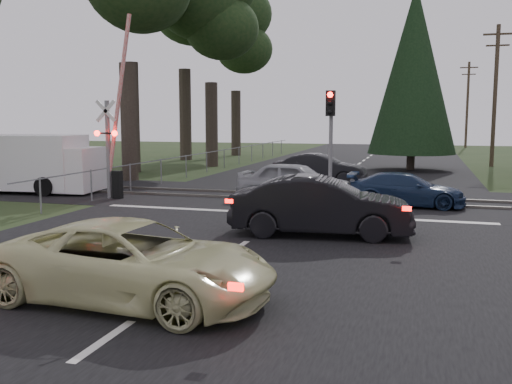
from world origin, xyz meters
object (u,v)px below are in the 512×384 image
at_px(blue_sedan, 406,190).
at_px(crossing_signal, 113,146).
at_px(dark_hatchback, 321,206).
at_px(dark_car_far, 320,169).
at_px(traffic_signal_center, 330,127).
at_px(white_van, 29,163).
at_px(utility_pole_far, 467,103).
at_px(utility_pole_mid, 495,93).
at_px(cream_coupe, 132,262).
at_px(silver_car, 295,182).

bearing_deg(blue_sedan, crossing_signal, 97.71).
height_order(dark_hatchback, dark_car_far, dark_hatchback).
bearing_deg(traffic_signal_center, crossing_signal, -173.85).
xyz_separation_m(traffic_signal_center, dark_hatchback, (0.67, -5.57, -2.02)).
bearing_deg(dark_car_far, white_van, 120.34).
bearing_deg(utility_pole_far, blue_sedan, -96.24).
height_order(traffic_signal_center, blue_sedan, traffic_signal_center).
distance_m(utility_pole_far, dark_hatchback, 50.51).
xyz_separation_m(blue_sedan, dark_car_far, (-4.16, 6.00, 0.12)).
height_order(utility_pole_mid, dark_car_far, utility_pole_mid).
xyz_separation_m(cream_coupe, white_van, (-11.33, 11.85, 0.54)).
distance_m(crossing_signal, blue_sedan, 11.13).
height_order(crossing_signal, silver_car, crossing_signal).
bearing_deg(utility_pole_far, cream_coupe, -99.04).
distance_m(crossing_signal, white_van, 4.64).
distance_m(traffic_signal_center, white_van, 12.88).
height_order(crossing_signal, dark_car_far, crossing_signal).
bearing_deg(dark_hatchback, silver_car, 13.01).
bearing_deg(silver_car, blue_sedan, -87.99).
distance_m(utility_pole_far, dark_car_far, 39.22).
bearing_deg(cream_coupe, utility_pole_mid, -12.44).
height_order(utility_pole_far, silver_car, utility_pole_far).
xyz_separation_m(crossing_signal, dark_hatchback, (8.94, -4.68, -1.27)).
height_order(utility_pole_mid, blue_sedan, utility_pole_mid).
distance_m(utility_pole_mid, blue_sedan, 20.00).
height_order(traffic_signal_center, utility_pole_mid, utility_pole_mid).
distance_m(dark_hatchback, dark_car_far, 12.11).
relative_size(crossing_signal, dark_car_far, 1.60).
bearing_deg(traffic_signal_center, cream_coupe, -96.92).
bearing_deg(blue_sedan, cream_coupe, 162.65).
distance_m(crossing_signal, dark_car_far, 10.03).
relative_size(crossing_signal, silver_car, 1.60).
relative_size(traffic_signal_center, cream_coupe, 0.83).
xyz_separation_m(utility_pole_mid, dark_hatchback, (-6.83, -24.89, -3.94)).
bearing_deg(dark_car_far, traffic_signal_center, -166.44).
distance_m(utility_pole_far, cream_coupe, 57.15).
xyz_separation_m(traffic_signal_center, blue_sedan, (2.69, 0.35, -2.21)).
xyz_separation_m(dark_car_far, white_van, (-11.31, -6.48, 0.51)).
xyz_separation_m(utility_pole_mid, utility_pole_far, (0.00, 25.00, 0.00)).
bearing_deg(cream_coupe, utility_pole_far, -5.51).
height_order(crossing_signal, traffic_signal_center, crossing_signal).
height_order(crossing_signal, white_van, crossing_signal).
xyz_separation_m(traffic_signal_center, white_van, (-12.78, -0.13, -1.58)).
bearing_deg(dark_hatchback, cream_coupe, 155.96).
relative_size(cream_coupe, blue_sedan, 1.22).
bearing_deg(cream_coupe, silver_car, 3.29).
bearing_deg(blue_sedan, silver_car, 88.71).
distance_m(traffic_signal_center, utility_pole_far, 44.99).
bearing_deg(dark_hatchback, crossing_signal, 56.66).
bearing_deg(dark_hatchback, utility_pole_mid, -21.08).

